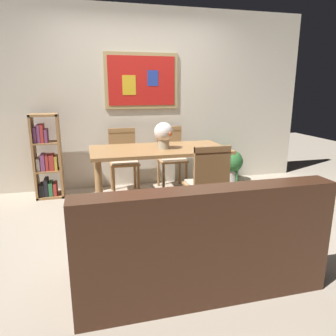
{
  "coord_description": "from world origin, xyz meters",
  "views": [
    {
      "loc": [
        -0.81,
        -3.19,
        1.48
      ],
      "look_at": [
        0.0,
        -0.05,
        0.65
      ],
      "focal_mm": 33.89,
      "sensor_mm": 36.0,
      "label": 1
    }
  ],
  "objects_px": {
    "dining_chair_near_right": "(208,180)",
    "potted_ivy": "(232,164)",
    "dining_table": "(159,156)",
    "leather_couch": "(195,244)",
    "bookshelf": "(47,160)",
    "flower_vase": "(164,134)",
    "tv_remote": "(204,147)",
    "dining_chair_far_left": "(123,155)",
    "dining_chair_far_right": "(171,152)"
  },
  "relations": [
    {
      "from": "dining_chair_near_right",
      "to": "potted_ivy",
      "type": "distance_m",
      "value": 1.83
    },
    {
      "from": "dining_table",
      "to": "leather_couch",
      "type": "height_order",
      "value": "leather_couch"
    },
    {
      "from": "dining_chair_near_right",
      "to": "bookshelf",
      "type": "relative_size",
      "value": 0.8
    },
    {
      "from": "dining_chair_near_right",
      "to": "flower_vase",
      "type": "height_order",
      "value": "flower_vase"
    },
    {
      "from": "potted_ivy",
      "to": "tv_remote",
      "type": "relative_size",
      "value": 3.6
    },
    {
      "from": "dining_chair_near_right",
      "to": "leather_couch",
      "type": "relative_size",
      "value": 0.51
    },
    {
      "from": "dining_table",
      "to": "tv_remote",
      "type": "xyz_separation_m",
      "value": [
        0.53,
        -0.15,
        0.11
      ]
    },
    {
      "from": "flower_vase",
      "to": "potted_ivy",
      "type": "bearing_deg",
      "value": 32.07
    },
    {
      "from": "dining_chair_near_right",
      "to": "bookshelf",
      "type": "bearing_deg",
      "value": 139.78
    },
    {
      "from": "dining_chair_far_left",
      "to": "potted_ivy",
      "type": "bearing_deg",
      "value": 1.53
    },
    {
      "from": "dining_chair_far_right",
      "to": "dining_chair_near_right",
      "type": "height_order",
      "value": "same"
    },
    {
      "from": "leather_couch",
      "to": "bookshelf",
      "type": "relative_size",
      "value": 1.58
    },
    {
      "from": "dining_chair_far_right",
      "to": "tv_remote",
      "type": "distance_m",
      "value": 0.95
    },
    {
      "from": "potted_ivy",
      "to": "dining_chair_far_left",
      "type": "bearing_deg",
      "value": -178.47
    },
    {
      "from": "dining_chair_far_left",
      "to": "dining_table",
      "type": "bearing_deg",
      "value": -63.56
    },
    {
      "from": "dining_chair_near_right",
      "to": "flower_vase",
      "type": "bearing_deg",
      "value": 113.85
    },
    {
      "from": "dining_chair_near_right",
      "to": "potted_ivy",
      "type": "height_order",
      "value": "dining_chair_near_right"
    },
    {
      "from": "leather_couch",
      "to": "bookshelf",
      "type": "height_order",
      "value": "bookshelf"
    },
    {
      "from": "dining_chair_far_right",
      "to": "leather_couch",
      "type": "bearing_deg",
      "value": -100.54
    },
    {
      "from": "dining_table",
      "to": "bookshelf",
      "type": "relative_size",
      "value": 1.46
    },
    {
      "from": "dining_table",
      "to": "bookshelf",
      "type": "height_order",
      "value": "bookshelf"
    },
    {
      "from": "dining_chair_near_right",
      "to": "leather_couch",
      "type": "xyz_separation_m",
      "value": [
        -0.45,
        -0.9,
        -0.22
      ]
    },
    {
      "from": "dining_table",
      "to": "dining_chair_near_right",
      "type": "distance_m",
      "value": 0.83
    },
    {
      "from": "dining_chair_far_right",
      "to": "dining_chair_near_right",
      "type": "relative_size",
      "value": 1.0
    },
    {
      "from": "leather_couch",
      "to": "flower_vase",
      "type": "distance_m",
      "value": 1.72
    },
    {
      "from": "dining_chair_far_left",
      "to": "bookshelf",
      "type": "distance_m",
      "value": 1.03
    },
    {
      "from": "dining_chair_far_left",
      "to": "potted_ivy",
      "type": "height_order",
      "value": "dining_chair_far_left"
    },
    {
      "from": "dining_chair_near_right",
      "to": "potted_ivy",
      "type": "relative_size",
      "value": 1.56
    },
    {
      "from": "dining_table",
      "to": "leather_couch",
      "type": "bearing_deg",
      "value": -93.42
    },
    {
      "from": "dining_chair_near_right",
      "to": "bookshelf",
      "type": "xyz_separation_m",
      "value": [
        -1.75,
        1.48,
        -0.01
      ]
    },
    {
      "from": "dining_chair_near_right",
      "to": "bookshelf",
      "type": "height_order",
      "value": "bookshelf"
    },
    {
      "from": "bookshelf",
      "to": "leather_couch",
      "type": "bearing_deg",
      "value": -61.45
    },
    {
      "from": "bookshelf",
      "to": "tv_remote",
      "type": "height_order",
      "value": "bookshelf"
    },
    {
      "from": "potted_ivy",
      "to": "tv_remote",
      "type": "distance_m",
      "value": 1.32
    },
    {
      "from": "dining_table",
      "to": "dining_chair_far_left",
      "type": "xyz_separation_m",
      "value": [
        -0.36,
        0.72,
        -0.12
      ]
    },
    {
      "from": "dining_chair_near_right",
      "to": "flower_vase",
      "type": "distance_m",
      "value": 0.86
    },
    {
      "from": "dining_chair_near_right",
      "to": "dining_chair_far_left",
      "type": "bearing_deg",
      "value": 115.95
    },
    {
      "from": "dining_table",
      "to": "bookshelf",
      "type": "bearing_deg",
      "value": 152.21
    },
    {
      "from": "dining_chair_far_left",
      "to": "leather_couch",
      "type": "height_order",
      "value": "dining_chair_far_left"
    },
    {
      "from": "bookshelf",
      "to": "flower_vase",
      "type": "xyz_separation_m",
      "value": [
        1.44,
        -0.78,
        0.41
      ]
    },
    {
      "from": "dining_chair_far_left",
      "to": "bookshelf",
      "type": "relative_size",
      "value": 0.8
    },
    {
      "from": "dining_table",
      "to": "potted_ivy",
      "type": "xyz_separation_m",
      "value": [
        1.36,
        0.77,
        -0.37
      ]
    },
    {
      "from": "dining_chair_far_right",
      "to": "leather_couch",
      "type": "relative_size",
      "value": 0.51
    },
    {
      "from": "dining_chair_far_right",
      "to": "leather_couch",
      "type": "height_order",
      "value": "dining_chair_far_right"
    },
    {
      "from": "potted_ivy",
      "to": "flower_vase",
      "type": "xyz_separation_m",
      "value": [
        -1.31,
        -0.82,
        0.65
      ]
    },
    {
      "from": "bookshelf",
      "to": "flower_vase",
      "type": "height_order",
      "value": "bookshelf"
    },
    {
      "from": "leather_couch",
      "to": "tv_remote",
      "type": "relative_size",
      "value": 11.12
    },
    {
      "from": "dining_chair_far_left",
      "to": "flower_vase",
      "type": "relative_size",
      "value": 2.85
    },
    {
      "from": "dining_table",
      "to": "flower_vase",
      "type": "bearing_deg",
      "value": -46.63
    },
    {
      "from": "leather_couch",
      "to": "tv_remote",
      "type": "bearing_deg",
      "value": 67.27
    }
  ]
}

